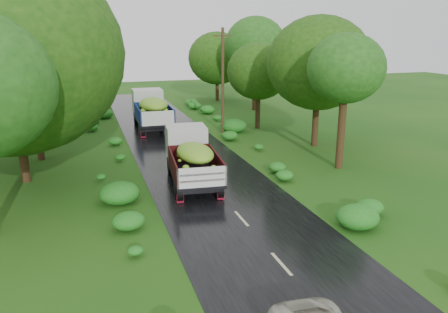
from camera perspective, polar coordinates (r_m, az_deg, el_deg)
name	(u,v)px	position (r m, az deg, el deg)	size (l,w,h in m)	color
ground	(281,264)	(15.65, 7.50, -13.78)	(120.00, 120.00, 0.00)	#12480F
road	(234,210)	(19.79, 1.29, -6.99)	(6.50, 80.00, 0.02)	black
road_lines	(227,202)	(20.66, 0.37, -5.94)	(0.12, 69.60, 0.00)	#BFB78C
truck_near	(191,155)	(22.94, -4.31, 0.19)	(2.84, 6.54, 2.67)	black
truck_far	(151,108)	(36.43, -9.51, 6.22)	(2.68, 7.22, 3.01)	black
utility_pole	(223,80)	(34.03, -0.17, 9.93)	(1.41, 0.32, 8.07)	#382616
trees_left	(21,48)	(33.62, -24.96, 12.74)	(7.20, 32.91, 9.52)	black
trees_right	(264,59)	(38.44, 5.30, 12.50)	(6.38, 30.71, 8.13)	black
shrubs	(187,152)	(27.88, -4.80, 0.55)	(11.90, 44.00, 0.70)	#176417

